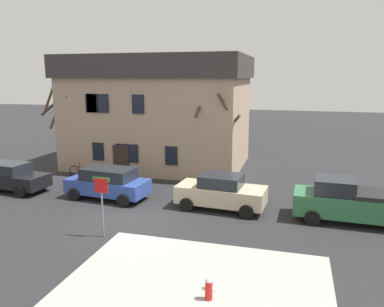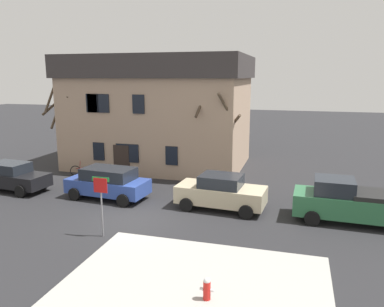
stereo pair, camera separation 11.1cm
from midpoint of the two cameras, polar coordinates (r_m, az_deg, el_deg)
ground_plane at (r=18.02m, az=-8.70°, el=-9.82°), size 120.00×120.00×0.00m
sidewalk_slab at (r=11.97m, az=-0.36°, el=-21.21°), size 8.33×7.62×0.12m
building_main at (r=28.05m, az=-4.75°, el=6.43°), size 12.74×8.47×7.93m
tree_bare_near at (r=28.00m, az=-18.81°, el=3.85°), size 2.69×2.13×6.65m
tree_bare_mid at (r=23.32m, az=4.28°, el=2.81°), size 2.99×2.62×6.34m
car_black_sedan at (r=24.42m, az=-25.69°, el=-3.12°), size 4.91×2.27×1.63m
car_blue_wagon at (r=21.00m, az=-12.38°, el=-4.29°), size 4.55×2.39×1.70m
car_beige_sedan at (r=18.99m, az=4.55°, el=-5.80°), size 4.51×2.36×1.75m
pickup_truck_green at (r=18.70m, az=23.52°, el=-6.76°), size 5.53×2.32×1.99m
fire_hydrant at (r=11.71m, az=2.54°, el=-19.62°), size 0.42×0.22×0.69m
street_sign_pole at (r=15.89m, az=-13.36°, el=-6.12°), size 0.76×0.07×2.55m
bicycle_leaning at (r=26.17m, az=-15.93°, el=-2.49°), size 1.67×0.63×1.03m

